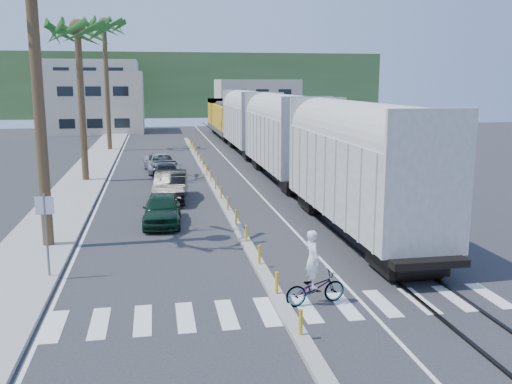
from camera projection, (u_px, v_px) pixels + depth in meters
ground at (270, 287)px, 18.82m from camera, size 140.00×140.00×0.00m
sidewalk at (88, 174)px, 41.51m from camera, size 3.00×90.00×0.15m
rails at (262, 164)px, 46.74m from camera, size 1.56×100.00×0.06m
median at (211, 182)px, 38.10m from camera, size 0.45×60.00×0.85m
crosswalk at (284, 310)px, 16.89m from camera, size 14.00×2.20×0.01m
lane_markings at (176, 172)px, 42.62m from camera, size 9.42×90.00×0.01m
freight_train at (266, 131)px, 44.53m from camera, size 3.00×60.94×5.85m
palm_trees at (81, 17)px, 37.32m from camera, size 3.50×37.20×13.75m
street_sign at (46, 224)px, 19.13m from camera, size 0.60×0.08×3.00m
buildings at (135, 97)px, 86.15m from camera, size 38.00×27.00×10.00m
hillside at (171, 85)px, 114.34m from camera, size 80.00×20.00×12.00m
car_lead at (162, 209)px, 26.97m from camera, size 2.14×4.49×1.47m
car_second at (171, 186)px, 32.35m from camera, size 2.59×5.35×1.67m
car_third at (167, 174)px, 37.80m from camera, size 2.10×4.50×1.27m
car_rear at (162, 163)px, 42.60m from camera, size 3.32×5.46×1.39m
cyclist at (315, 281)px, 17.26m from camera, size 1.35×2.17×2.32m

